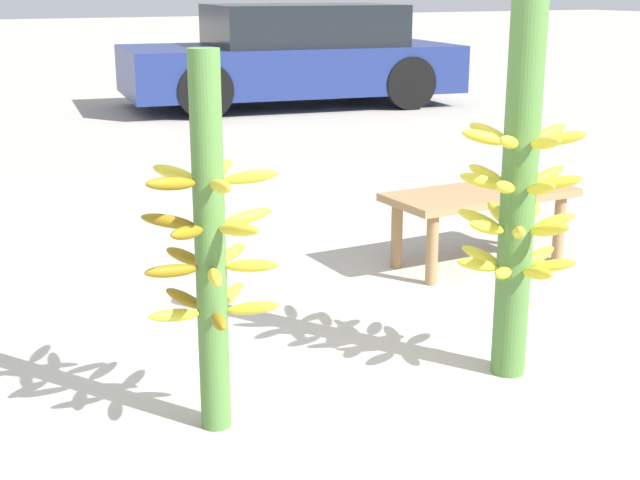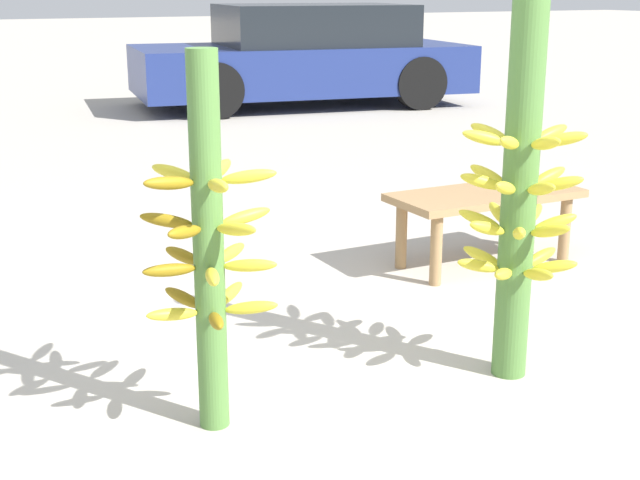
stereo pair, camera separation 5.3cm
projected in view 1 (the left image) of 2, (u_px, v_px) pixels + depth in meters
ground_plane at (377, 417)px, 3.09m from camera, size 80.00×80.00×0.00m
banana_stalk_left at (210, 246)px, 2.86m from camera, size 0.45×0.45×1.26m
banana_stalk_center at (518, 193)px, 3.26m from camera, size 0.46×0.46×1.45m
market_bench at (480, 203)px, 4.70m from camera, size 1.03×0.45×0.40m
parked_car at (293, 57)px, 10.97m from camera, size 4.25×2.36×1.22m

